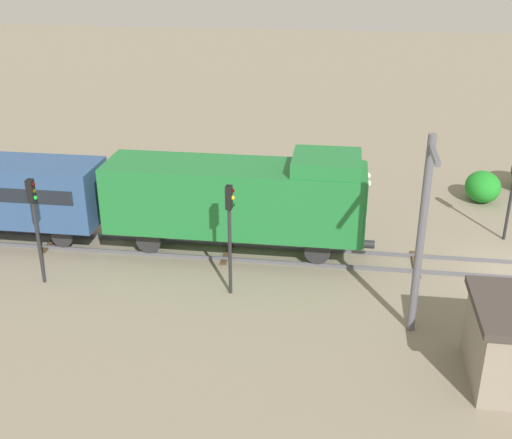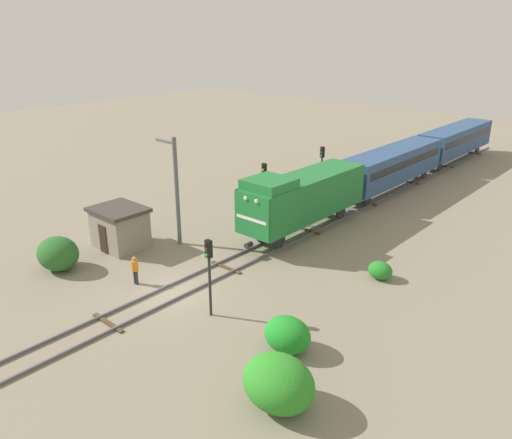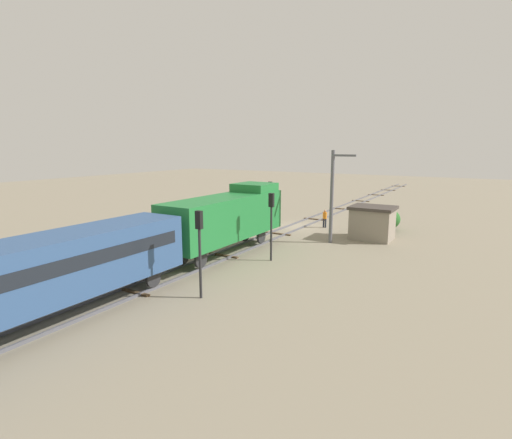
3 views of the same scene
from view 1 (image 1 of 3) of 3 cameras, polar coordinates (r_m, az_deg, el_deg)
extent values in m
cube|color=#595960|center=(29.87, 21.75, -3.52)|extent=(0.10, 98.63, 0.16)
cube|color=#4C3823|center=(28.48, 14.00, -3.87)|extent=(2.40, 0.24, 0.09)
cube|color=#4C3823|center=(28.68, -2.53, -2.91)|extent=(2.40, 0.24, 0.09)
cube|color=#4C3823|center=(31.14, -17.59, -1.83)|extent=(2.40, 0.24, 0.09)
cube|color=#1E7233|center=(27.53, -1.99, 1.99)|extent=(2.90, 11.00, 2.90)
cube|color=#1E7233|center=(26.55, 6.31, 5.05)|extent=(2.75, 2.80, 0.60)
cube|color=#1E7233|center=(27.18, 9.62, 1.36)|extent=(2.84, 0.10, 2.84)
cube|color=white|center=(27.26, 9.68, 0.96)|extent=(2.46, 0.06, 0.20)
sphere|color=white|center=(26.36, 9.91, 3.18)|extent=(0.28, 0.28, 0.28)
sphere|color=white|center=(27.21, 9.87, 3.85)|extent=(0.28, 0.28, 0.28)
cylinder|color=#262628|center=(27.95, 9.98, -2.18)|extent=(0.36, 0.50, 0.36)
cylinder|color=#262628|center=(27.35, 5.48, -2.87)|extent=(0.18, 1.10, 1.10)
cylinder|color=#262628|center=(28.64, 5.63, -1.58)|extent=(0.18, 1.10, 1.10)
cylinder|color=#262628|center=(28.54, -9.52, -1.91)|extent=(0.18, 1.10, 1.10)
cylinder|color=#262628|center=(29.78, -8.73, -0.71)|extent=(0.18, 1.10, 1.10)
cylinder|color=#262628|center=(29.96, -16.85, -1.50)|extent=(0.16, 0.96, 0.96)
cylinder|color=#262628|center=(31.15, -15.80, -0.38)|extent=(0.16, 0.96, 0.96)
cylinder|color=#262628|center=(31.33, 21.69, 1.76)|extent=(0.14, 0.14, 4.12)
cylinder|color=#262628|center=(24.58, -2.35, -1.95)|extent=(0.14, 0.14, 4.54)
cube|color=black|center=(23.84, -2.42, 1.98)|extent=(0.32, 0.24, 0.90)
sphere|color=#390606|center=(23.72, -2.10, 2.57)|extent=(0.16, 0.16, 0.16)
sphere|color=yellow|center=(23.82, -2.09, 1.94)|extent=(0.16, 0.16, 0.16)
sphere|color=black|center=(23.93, -2.08, 1.32)|extent=(0.16, 0.16, 0.16)
cylinder|color=#262628|center=(26.81, -18.88, -1.10)|extent=(0.14, 0.14, 4.47)
cube|color=black|center=(26.14, -19.39, 2.44)|extent=(0.32, 0.24, 0.90)
sphere|color=#390606|center=(25.99, -19.20, 2.98)|extent=(0.16, 0.16, 0.16)
sphere|color=#3C3306|center=(26.08, -19.11, 2.41)|extent=(0.16, 0.16, 0.16)
sphere|color=green|center=(26.18, -19.03, 1.84)|extent=(0.16, 0.16, 0.16)
cylinder|color=#595960|center=(22.38, 14.43, -1.60)|extent=(0.28, 0.28, 7.27)
cube|color=#595960|center=(20.38, 15.59, 5.55)|extent=(1.80, 0.16, 0.16)
ellipsoid|color=#257E26|center=(35.10, 4.93, 3.06)|extent=(1.44, 1.18, 1.05)
ellipsoid|color=#1F8B26|center=(36.02, 19.51, 2.77)|extent=(2.23, 1.83, 1.62)
camera|label=2|loc=(49.99, 37.49, 19.99)|focal=35.00mm
camera|label=3|loc=(28.86, -60.88, 0.54)|focal=28.00mm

